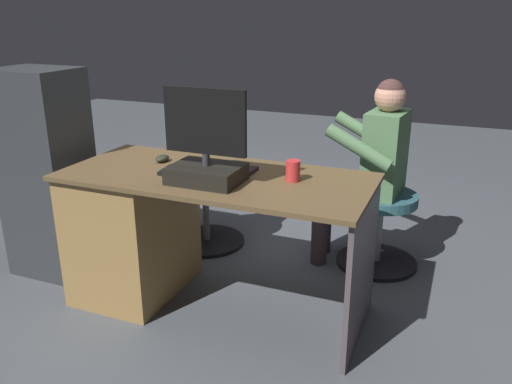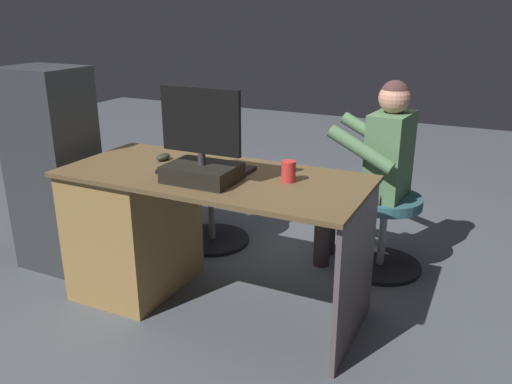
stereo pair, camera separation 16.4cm
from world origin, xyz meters
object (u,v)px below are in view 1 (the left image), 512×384
at_px(keyboard, 215,167).
at_px(tv_remote, 168,170).
at_px(person, 370,160).
at_px(desk, 149,227).
at_px(computer_mouse, 162,158).
at_px(teddy_bear, 205,152).
at_px(visitor_chair, 379,222).
at_px(cup, 293,171).
at_px(monitor, 206,156).
at_px(office_chair_teddy, 206,204).

distance_m(keyboard, tv_remote, 0.24).
bearing_deg(person, desk, 38.07).
relative_size(keyboard, computer_mouse, 4.38).
bearing_deg(teddy_bear, visitor_chair, -174.46).
height_order(desk, cup, cup).
relative_size(teddy_bear, person, 0.33).
xyz_separation_m(monitor, computer_mouse, (0.38, -0.22, -0.11)).
bearing_deg(keyboard, office_chair_teddy, -57.56).
relative_size(desk, cup, 15.39).
distance_m(computer_mouse, teddy_bear, 0.62).
height_order(tv_remote, office_chair_teddy, tv_remote).
distance_m(office_chair_teddy, teddy_bear, 0.36).
relative_size(keyboard, visitor_chair, 0.84).
bearing_deg(teddy_bear, office_chair_teddy, 90.00).
bearing_deg(tv_remote, teddy_bear, -82.21).
relative_size(tv_remote, office_chair_teddy, 0.30).
bearing_deg(visitor_chair, desk, 36.23).
distance_m(monitor, keyboard, 0.24).
distance_m(tv_remote, person, 1.21).
height_order(monitor, office_chair_teddy, monitor).
distance_m(visitor_chair, person, 0.40).
relative_size(tv_remote, person, 0.13).
bearing_deg(cup, monitor, 24.12).
distance_m(cup, tv_remote, 0.64).
height_order(tv_remote, teddy_bear, teddy_bear).
bearing_deg(tv_remote, computer_mouse, -56.20).
xyz_separation_m(monitor, visitor_chair, (-0.69, -0.93, -0.58)).
height_order(keyboard, computer_mouse, computer_mouse).
relative_size(monitor, person, 0.39).
xyz_separation_m(desk, teddy_bear, (0.02, -0.70, 0.24)).
height_order(monitor, teddy_bear, monitor).
bearing_deg(office_chair_teddy, monitor, 118.60).
height_order(monitor, computer_mouse, monitor).
bearing_deg(monitor, person, -123.29).
bearing_deg(desk, person, -141.93).
bearing_deg(person, tv_remote, 44.63).
relative_size(desk, tv_remote, 10.26).
xyz_separation_m(monitor, cup, (-0.37, -0.17, -0.07)).
bearing_deg(desk, computer_mouse, -115.13).
xyz_separation_m(monitor, office_chair_teddy, (0.44, -0.81, -0.58)).
distance_m(desk, tv_remote, 0.39).
bearing_deg(keyboard, cup, 175.61).
distance_m(monitor, tv_remote, 0.29).
bearing_deg(teddy_bear, tv_remote, 103.82).
bearing_deg(tv_remote, desk, -20.29).
bearing_deg(cup, person, -107.11).
bearing_deg(office_chair_teddy, person, -173.85).
distance_m(monitor, visitor_chair, 1.29).
xyz_separation_m(teddy_bear, visitor_chair, (-1.13, -0.11, -0.35)).
bearing_deg(tv_remote, monitor, 158.50).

